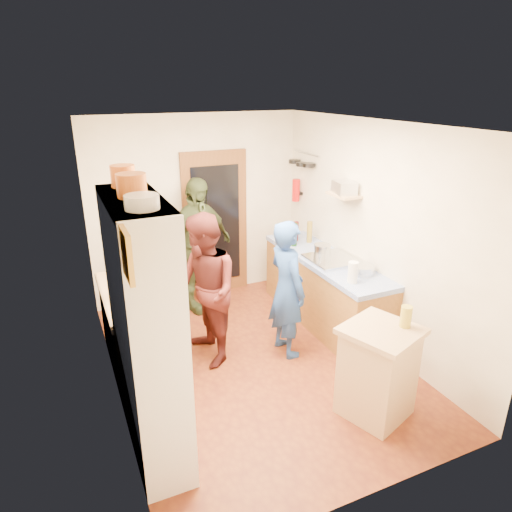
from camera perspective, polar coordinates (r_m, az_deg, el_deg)
floor at (r=5.32m, az=-0.11°, el=-13.10°), size 3.00×4.00×0.02m
ceiling at (r=4.43m, az=-0.13°, el=16.30°), size 3.00×4.00×0.02m
wall_back at (r=6.52m, az=-7.35°, el=5.89°), size 3.00×0.02×2.60m
wall_front at (r=3.17m, az=15.11°, el=-11.47°), size 3.00×0.02×2.60m
wall_left at (r=4.37m, az=-18.53°, el=-2.61°), size 0.02×4.00×2.60m
wall_right at (r=5.47m, az=14.49°, el=2.49°), size 0.02×4.00×2.60m
door_frame at (r=6.63m, az=-5.08°, el=3.97°), size 0.95×0.06×2.10m
door_glass at (r=6.59m, az=-4.98°, el=3.89°), size 0.70×0.02×1.70m
hutch_body at (r=3.76m, az=-13.55°, el=-9.40°), size 0.40×1.20×2.20m
hutch_top_shelf at (r=3.37m, az=-15.09°, el=6.74°), size 0.40×1.14×0.04m
plate_stack at (r=3.02m, az=-14.07°, el=6.57°), size 0.22×0.22×0.09m
orange_pot_a at (r=3.36m, az=-15.29°, el=8.51°), size 0.21×0.21×0.17m
orange_pot_b at (r=3.73m, az=-16.31°, el=9.59°), size 0.19×0.19×0.17m
left_counter_base at (r=5.19m, az=-14.58°, el=-9.18°), size 0.60×1.40×0.85m
left_counter_top at (r=4.98m, az=-15.05°, el=-4.68°), size 0.64×1.44×0.05m
toaster at (r=4.51m, az=-13.49°, el=-5.78°), size 0.24×0.18×0.16m
kettle at (r=4.83m, az=-15.55°, el=-3.95°), size 0.22×0.22×0.20m
orange_bowl at (r=5.07m, az=-14.45°, el=-3.31°), size 0.21×0.21×0.09m
chopping_board at (r=5.42m, az=-15.78°, el=-2.21°), size 0.36×0.31×0.02m
right_counter_base at (r=6.00m, az=8.47°, el=-4.48°), size 0.60×2.20×0.84m
right_counter_top at (r=5.82m, az=8.71°, el=-0.47°), size 0.62×2.22×0.06m
hob at (r=5.70m, az=9.44°, el=-0.44°), size 0.55×0.58×0.04m
pot_on_hob at (r=5.76m, az=8.28°, el=0.79°), size 0.21×0.21×0.14m
bottle_a at (r=6.14m, az=4.80°, el=2.70°), size 0.09×0.09×0.32m
bottle_b at (r=6.36m, az=5.03°, el=3.11°), size 0.09×0.09×0.27m
bottle_c at (r=6.30m, az=6.70°, el=3.00°), size 0.09×0.09×0.30m
paper_towel at (r=5.10m, az=12.01°, el=-2.02°), size 0.13×0.13×0.24m
mixing_bowl at (r=5.38m, az=13.15°, el=-1.65°), size 0.35×0.35×0.11m
island_base at (r=4.51m, az=14.90°, el=-14.07°), size 0.71×0.71×0.86m
island_top at (r=4.27m, az=15.47°, el=-9.04°), size 0.80×0.80×0.05m
cutting_board at (r=4.25m, az=14.55°, el=-8.95°), size 0.43×0.38×0.02m
oil_jar at (r=4.31m, az=18.24°, el=-7.20°), size 0.13×0.13×0.20m
pan_rail at (r=6.51m, az=6.33°, el=12.65°), size 0.02×0.65×0.02m
pan_hang_a at (r=6.35m, az=6.61°, el=11.24°), size 0.18×0.18×0.05m
pan_hang_b at (r=6.52m, az=5.70°, el=11.35°), size 0.16×0.16×0.05m
pan_hang_c at (r=6.69m, az=4.85°, el=11.71°), size 0.17×0.17×0.05m
wall_shelf at (r=5.63m, az=10.91°, el=7.51°), size 0.26×0.42×0.03m
radio at (r=5.61m, az=10.97°, el=8.41°), size 0.27×0.34×0.15m
ext_bracket at (r=6.77m, az=5.46°, el=7.82°), size 0.06×0.10×0.04m
fire_extinguisher at (r=6.73m, az=5.02°, el=8.20°), size 0.11×0.11×0.32m
picture_frame at (r=2.67m, az=-15.85°, el=0.10°), size 0.03×0.25×0.30m
person_hob at (r=5.13m, az=4.33°, el=-4.17°), size 0.42×0.61×1.60m
person_left at (r=5.02m, az=-6.28°, el=-4.13°), size 0.69×0.87×1.71m
person_back at (r=6.15m, az=-7.19°, el=1.28°), size 1.17×0.77×1.84m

